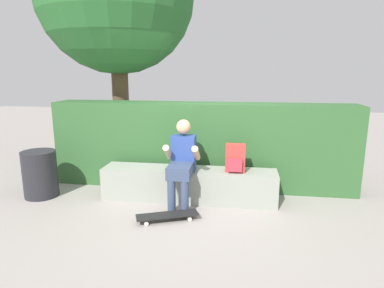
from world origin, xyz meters
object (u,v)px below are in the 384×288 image
Objects in this scene: person_skater at (182,160)px; skateboard_near_person at (167,215)px; backpack_on_bench at (235,158)px; bench_main at (189,184)px; trash_bin at (40,174)px.

person_skater is 1.50× the size of skateboard_near_person.
backpack_on_bench is at bearing 41.90° from skateboard_near_person.
bench_main is 2.29m from trash_bin.
person_skater reaches higher than skateboard_near_person.
skateboard_near_person is at bearing -138.10° from backpack_on_bench.
person_skater is 2.24m from trash_bin.
person_skater is 0.77m from backpack_on_bench.
bench_main is 2.11× the size of person_skater.
trash_bin is at bearing -175.13° from bench_main.
backpack_on_bench is 0.56× the size of trash_bin.
bench_main is 0.81m from backpack_on_bench.
backpack_on_bench is 2.98m from trash_bin.
backpack_on_bench reaches higher than trash_bin.
skateboard_near_person is at bearing -100.24° from person_skater.
backpack_on_bench is (0.84, 0.75, 0.60)m from skateboard_near_person.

